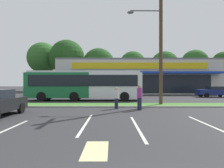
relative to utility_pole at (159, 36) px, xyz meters
name	(u,v)px	position (x,y,z in m)	size (l,w,h in m)	color
grass_median	(116,105)	(-3.70, -0.12, -5.90)	(56.00, 2.20, 0.12)	#427A2D
curb_lip	(116,107)	(-3.70, -1.34, -5.90)	(56.00, 0.24, 0.12)	#99968C
parking_stripe_1	(86,123)	(-5.26, -7.31, -5.96)	(0.12, 4.80, 0.01)	silver
parking_stripe_2	(137,127)	(-2.95, -8.04, -5.96)	(0.12, 4.80, 0.01)	silver
parking_stripe_3	(210,126)	(0.33, -7.88, -5.96)	(0.12, 4.80, 0.01)	silver
lot_arrow	(95,150)	(-4.50, -10.93, -5.96)	(0.70, 1.60, 0.01)	beige
storefront_building	(135,77)	(0.64, 21.24, -2.84)	(28.55, 12.05, 6.23)	#BCB7AD
tree_far_left	(43,58)	(-21.74, 32.83, 2.45)	(7.89, 7.89, 12.37)	#473323
tree_left	(67,57)	(-14.79, 29.54, 2.15)	(8.31, 8.31, 12.28)	#473323
tree_mid_left	(98,64)	(-7.20, 28.94, 0.45)	(7.54, 7.54, 10.19)	#473323
tree_mid	(132,64)	(0.85, 28.76, 0.39)	(6.15, 6.15, 9.44)	#473323
tree_mid_right	(164,66)	(8.44, 29.00, 0.17)	(6.71, 6.71, 9.49)	#473323
tree_right	(194,63)	(16.30, 30.69, 0.90)	(6.54, 6.54, 10.14)	#473323
tree_far_right	(223,63)	(24.22, 32.18, 1.15)	(5.64, 5.64, 9.95)	#473323
utility_pole	(159,36)	(0.00, 0.00, 0.00)	(3.03, 2.40, 11.21)	#4C3826
city_bus	(84,84)	(-7.08, 4.97, -4.19)	(12.53, 2.73, 3.25)	#196638
bus_stop_bench	(12,102)	(-11.43, -2.09, -5.46)	(1.60, 0.45, 0.95)	brown
car_0	(213,91)	(10.05, 10.13, -5.19)	(4.50, 1.96, 1.47)	navy
car_2	(61,91)	(-11.49, 11.67, -5.21)	(4.34, 1.94, 1.43)	silver
pedestrian_near_bench	(139,97)	(-2.09, -2.79, -5.06)	(0.36, 0.36, 1.79)	#1E2338
pedestrian_by_pole	(116,98)	(-3.71, -2.12, -5.16)	(0.32, 0.32, 1.60)	#1E2338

